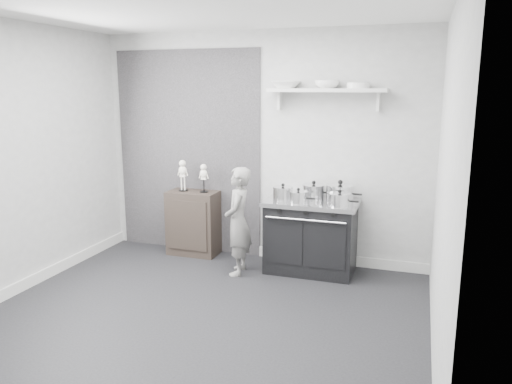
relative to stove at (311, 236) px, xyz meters
The scene contains 16 objects.
ground 1.69m from the stove, 115.51° to the right, with size 4.00×4.00×0.00m, color black.
room_shell 1.97m from the stove, 120.88° to the right, with size 4.02×3.62×2.71m.
wall_shelf 1.61m from the stove, 64.54° to the left, with size 1.30×0.26×0.24m.
stove is the anchor object (origin of this frame).
side_cabinet 1.52m from the stove, behind, with size 0.61×0.36×0.80m, color black.
child 0.84m from the stove, 156.23° to the right, with size 0.44×0.29×1.21m, color gray.
pot_front_left 0.58m from the stove, 161.08° to the right, with size 0.31×0.22×0.19m.
pot_back_left 0.51m from the stove, 94.03° to the left, with size 0.35×0.26×0.20m.
pot_back_right 0.59m from the stove, 19.97° to the left, with size 0.40×0.31×0.23m.
pot_front_right 0.61m from the stove, 28.16° to the right, with size 0.32×0.23×0.18m.
pot_front_center 0.51m from the stove, 125.05° to the right, with size 0.30×0.21×0.17m.
skeleton_full 1.76m from the stove, behind, with size 0.12×0.08×0.44m, color white, non-canonical shape.
skeleton_torso 1.49m from the stove, behind, with size 0.11×0.07×0.40m, color white, non-canonical shape.
bowl_large 1.72m from the stove, 152.11° to the left, with size 0.33×0.33×0.08m, color white.
bowl_small 1.68m from the stove, 63.60° to the left, with size 0.27×0.27×0.08m, color white.
plate_stack 1.72m from the stove, 24.13° to the left, with size 0.25×0.25×0.06m, color white.
Camera 1 is at (1.82, -3.83, 2.05)m, focal length 35.00 mm.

